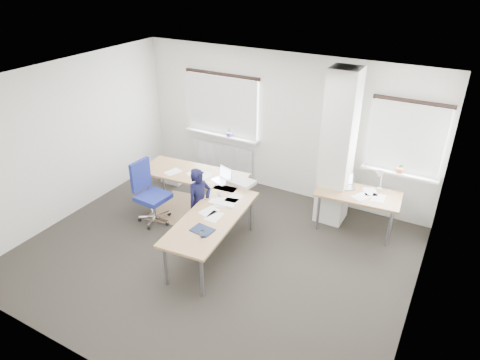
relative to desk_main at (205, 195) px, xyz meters
The scene contains 8 objects.
ground 1.01m from the desk_main, 46.10° to the right, with size 6.00×6.00×0.00m, color black.
room_shell 1.26m from the desk_main, ahead, with size 6.04×5.04×2.82m.
floor_mat 0.98m from the desk_main, 147.57° to the left, with size 1.36×1.15×0.01m, color #87694A.
white_crate 2.05m from the desk_main, 143.67° to the left, with size 0.45×0.32×0.27m, color white.
desk_main is the anchor object (origin of this frame).
desk_side 2.63m from the desk_main, 29.14° to the left, with size 1.46×0.82×1.22m.
task_chair 1.08m from the desk_main, 166.21° to the right, with size 0.63×0.62×1.16m.
person 0.18m from the desk_main, 86.03° to the right, with size 0.46×0.30×1.25m, color black.
Camera 1 is at (3.10, -4.70, 4.34)m, focal length 32.00 mm.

